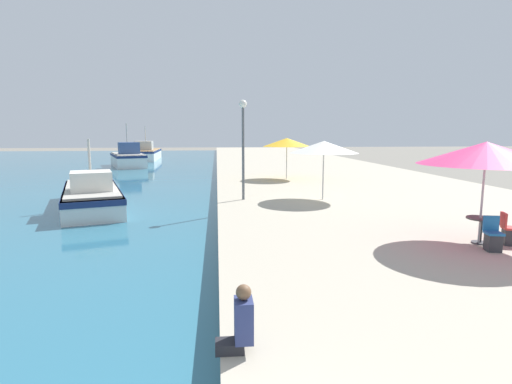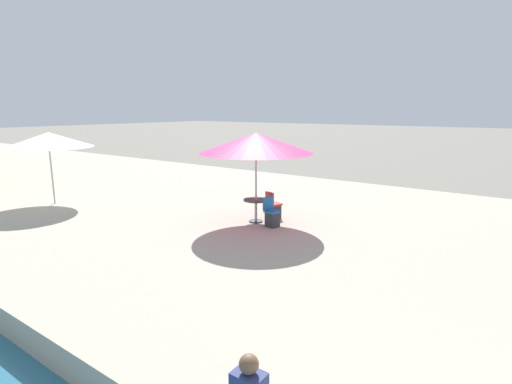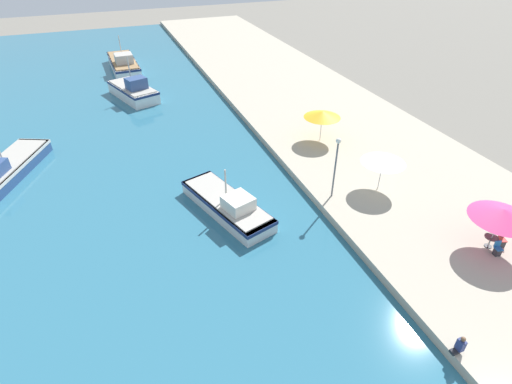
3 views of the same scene
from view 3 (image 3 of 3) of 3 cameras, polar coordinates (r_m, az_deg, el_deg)
quay_promenade at (r=48.26m, az=5.47°, el=13.92°), size 16.00×90.00×0.62m
fishing_boat_near at (r=27.63m, az=-4.07°, el=-1.75°), size 4.86×8.41×3.37m
fishing_boat_mid at (r=37.12m, az=-32.21°, el=2.77°), size 6.26×9.43×3.57m
fishing_boat_far at (r=48.95m, az=-17.11°, el=13.71°), size 5.25×7.94×4.67m
fishing_boat_distant at (r=59.77m, az=-18.40°, el=17.04°), size 3.63×10.41×4.50m
cafe_umbrella_pink at (r=26.62m, az=31.73°, el=-2.65°), size 3.55×3.55×2.85m
cafe_umbrella_white at (r=29.53m, az=17.77°, el=4.50°), size 3.16×3.16×2.72m
cafe_umbrella_striped at (r=35.65m, az=9.46°, el=10.90°), size 3.21×3.21×2.73m
cafe_table at (r=27.79m, az=30.51°, el=-5.88°), size 0.80×0.80×0.74m
cafe_chair_left at (r=28.30m, az=31.64°, el=-6.09°), size 0.54×0.52×0.91m
cafe_chair_right at (r=27.51m, az=31.23°, el=-7.14°), size 0.48×0.50×0.91m
person_at_quay at (r=21.34m, az=27.09°, el=-18.94°), size 0.54×0.36×0.99m
lamppost at (r=27.47m, az=11.41°, el=4.79°), size 0.36×0.36×4.56m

